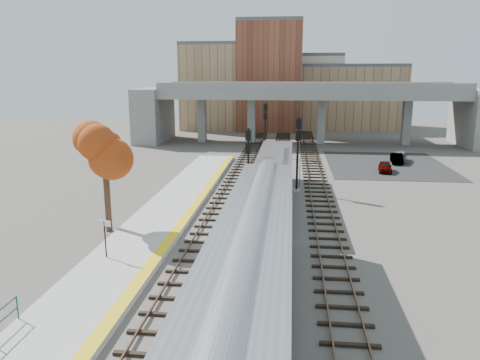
% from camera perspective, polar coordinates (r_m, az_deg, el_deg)
% --- Properties ---
extents(ground, '(160.00, 160.00, 0.00)m').
position_cam_1_polar(ground, '(31.62, 1.59, -7.32)').
color(ground, '#47423D').
rests_on(ground, ground).
extents(platform, '(4.50, 60.00, 0.35)m').
position_cam_1_polar(platform, '(32.91, -11.17, -6.42)').
color(platform, '#9E9E99').
rests_on(platform, ground).
extents(yellow_strip, '(0.70, 60.00, 0.01)m').
position_cam_1_polar(yellow_strip, '(32.35, -7.96, -6.31)').
color(yellow_strip, yellow).
rests_on(yellow_strip, platform).
extents(tracks, '(10.70, 95.00, 0.25)m').
position_cam_1_polar(tracks, '(43.47, 4.18, -1.57)').
color(tracks, black).
rests_on(tracks, ground).
extents(overpass, '(54.00, 12.00, 9.50)m').
position_cam_1_polar(overpass, '(74.78, 8.32, 8.88)').
color(overpass, slate).
rests_on(overpass, ground).
extents(buildings_far, '(43.00, 21.00, 20.60)m').
position_cam_1_polar(buildings_far, '(96.19, 5.73, 11.06)').
color(buildings_far, '#A3805E').
rests_on(buildings_far, ground).
extents(parking_lot, '(14.00, 18.00, 0.04)m').
position_cam_1_polar(parking_lot, '(59.73, 17.40, 1.81)').
color(parking_lot, black).
rests_on(parking_lot, ground).
extents(locomotive, '(3.02, 19.05, 4.10)m').
position_cam_1_polar(locomotive, '(40.37, 4.18, 0.51)').
color(locomotive, '#A8AAB2').
rests_on(locomotive, ground).
extents(coach, '(3.03, 25.00, 5.00)m').
position_cam_1_polar(coach, '(18.73, 1.45, -12.88)').
color(coach, '#A8AAB2').
rests_on(coach, ground).
extents(signal_mast_near, '(0.60, 0.64, 6.54)m').
position_cam_1_polar(signal_mast_near, '(38.73, 1.00, 1.32)').
color(signal_mast_near, '#9E9E99').
rests_on(signal_mast_near, ground).
extents(signal_mast_mid, '(0.60, 0.64, 7.06)m').
position_cam_1_polar(signal_mast_mid, '(43.44, 7.02, 2.99)').
color(signal_mast_mid, '#9E9E99').
rests_on(signal_mast_mid, ground).
extents(signal_mast_far, '(0.60, 0.64, 7.09)m').
position_cam_1_polar(signal_mast_far, '(62.65, 3.08, 6.13)').
color(signal_mast_far, '#9E9E99').
rests_on(signal_mast_far, ground).
extents(station_sign, '(0.87, 0.32, 2.27)m').
position_cam_1_polar(station_sign, '(28.44, -16.16, -5.98)').
color(station_sign, black).
rests_on(station_sign, platform).
extents(tree, '(3.60, 3.60, 7.78)m').
position_cam_1_polar(tree, '(33.21, -16.22, 3.46)').
color(tree, '#382619').
rests_on(tree, ground).
extents(car_a, '(1.88, 3.65, 1.19)m').
position_cam_1_polar(car_a, '(55.04, 17.27, 1.56)').
color(car_a, '#99999E').
rests_on(car_a, parking_lot).
extents(car_b, '(1.62, 3.76, 1.20)m').
position_cam_1_polar(car_b, '(60.70, 18.57, 2.50)').
color(car_b, '#99999E').
rests_on(car_b, parking_lot).
extents(car_c, '(2.20, 4.09, 1.13)m').
position_cam_1_polar(car_c, '(62.21, 18.99, 2.67)').
color(car_c, '#99999E').
rests_on(car_c, parking_lot).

